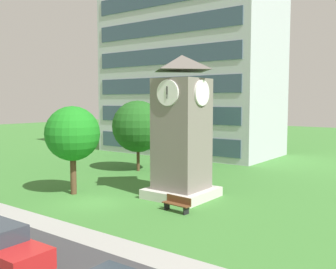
{
  "coord_description": "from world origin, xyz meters",
  "views": [
    {
      "loc": [
        18.1,
        -16.25,
        6.32
      ],
      "look_at": [
        1.86,
        5.37,
        3.97
      ],
      "focal_mm": 41.63,
      "sensor_mm": 36.0,
      "label": 1
    }
  ],
  "objects": [
    {
      "name": "ground_plane",
      "position": [
        0.0,
        0.0,
        0.0
      ],
      "size": [
        160.0,
        160.0,
        0.0
      ],
      "primitive_type": "plane",
      "color": "#3D7A33"
    },
    {
      "name": "kerb_strip",
      "position": [
        0.0,
        -4.39,
        0.0
      ],
      "size": [
        120.0,
        1.6,
        0.01
      ],
      "primitive_type": "cube",
      "color": "#9E9E99",
      "rests_on": "ground"
    },
    {
      "name": "office_building",
      "position": [
        -8.35,
        23.22,
        11.2
      ],
      "size": [
        20.77,
        10.43,
        22.4
      ],
      "color": "#B7BCC6",
      "rests_on": "ground"
    },
    {
      "name": "clock_tower",
      "position": [
        3.73,
        4.37,
        4.08
      ],
      "size": [
        3.94,
        3.94,
        9.22
      ],
      "color": "slate",
      "rests_on": "ground"
    },
    {
      "name": "park_bench",
      "position": [
        5.46,
        1.43,
        0.46
      ],
      "size": [
        1.83,
        0.64,
        0.88
      ],
      "color": "brown",
      "rests_on": "ground"
    },
    {
      "name": "tree_near_tower",
      "position": [
        -4.94,
        9.93,
        4.03
      ],
      "size": [
        4.63,
        4.63,
        6.35
      ],
      "color": "#513823",
      "rests_on": "ground"
    },
    {
      "name": "tree_streetside",
      "position": [
        -2.63,
        0.68,
        4.1
      ],
      "size": [
        3.68,
        3.68,
        5.97
      ],
      "color": "#513823",
      "rests_on": "ground"
    }
  ]
}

